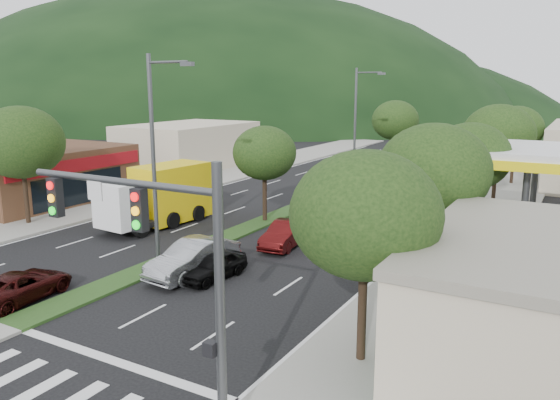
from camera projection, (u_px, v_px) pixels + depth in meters
The scene contains 26 objects.
ground at pixel (8, 329), 19.70m from camera, with size 160.00×160.00×0.00m, color black.
sidewalk_right at pixel (488, 221), 34.91m from camera, with size 5.00×90.00×0.15m, color gray.
sidewalk_left at pixel (178, 185), 47.22m from camera, with size 6.00×90.00×0.15m, color gray.
median at pixel (330, 194), 43.50m from camera, with size 1.60×56.00×0.12m, color #1B3513.
traffic_signal at pixel (165, 255), 13.06m from camera, with size 6.12×0.40×7.00m.
shop_left at pixel (34, 174), 40.95m from camera, with size 10.15×12.00×4.00m.
bldg_left_far at pixel (189, 146), 57.31m from camera, with size 9.00×14.00×4.60m, color #C2B49A.
hill_far at pixel (190, 116), 151.89m from camera, with size 176.00×132.00×82.00m, color black.
tree_r_a at pixel (365, 215), 16.30m from camera, with size 4.60×4.60×6.63m.
tree_r_b at pixel (434, 171), 23.06m from camera, with size 4.80×4.80×6.94m.
tree_r_c at pixel (470, 157), 29.93m from camera, with size 4.40×4.40×6.48m.
tree_r_d at pixel (498, 134), 38.34m from camera, with size 5.00×5.00×7.17m.
tree_r_e at pixel (516, 129), 46.91m from camera, with size 4.60×4.60×6.71m.
tree_med_near at pixel (264, 153), 34.09m from camera, with size 4.00×4.00×6.02m.
tree_med_far at pixel (395, 120), 56.08m from camera, with size 4.80×4.80×6.94m.
tree_l_a at pixel (21, 142), 33.16m from camera, with size 5.20×5.20×7.25m.
streetlight_near at pixel (156, 152), 25.24m from camera, with size 2.60×0.25×10.00m.
streetlight_mid at pixel (357, 121), 46.51m from camera, with size 2.60×0.25×10.00m.
sedan_silver at pixel (193, 258), 25.05m from camera, with size 1.72×4.94×1.63m, color #9B9DA2.
suv_maroon at pixel (21, 286), 22.21m from camera, with size 2.02×4.37×1.21m, color black.
car_queue_a at pixel (213, 266), 24.62m from camera, with size 1.45×3.61×1.23m, color black.
car_queue_b at pixel (343, 213), 34.81m from camera, with size 1.68×4.13×1.20m, color #55545A.
car_queue_c at pixel (286, 234), 29.53m from camera, with size 1.47×4.20×1.38m, color #430B0B.
car_queue_d at pixel (409, 202), 37.70m from camera, with size 2.15×4.66×1.30m, color black.
box_truck at pixel (161, 197), 34.02m from camera, with size 3.43×7.68×3.69m.
motorhome at pixel (402, 186), 37.80m from camera, with size 2.77×8.53×3.26m.
Camera 1 is at (17.60, -11.05, 8.65)m, focal length 35.00 mm.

